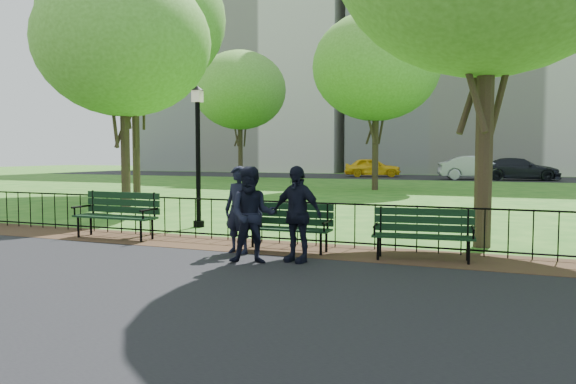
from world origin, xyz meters
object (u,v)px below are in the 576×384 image
at_px(park_bench_left_a, 118,210).
at_px(taxi, 372,167).
at_px(tree_mid_w, 134,18).
at_px(person_mid, 252,215).
at_px(tree_near_w, 123,42).
at_px(person_left, 239,210).
at_px(park_bench_main, 270,218).
at_px(sedan_silver, 476,168).
at_px(tree_far_c, 376,67).
at_px(tree_far_w, 240,90).
at_px(lamppost, 198,151).
at_px(sedan_dark, 519,169).
at_px(person_right, 297,214).
at_px(park_bench_right_a, 423,228).

height_order(park_bench_left_a, taxi, taxi).
distance_m(tree_mid_w, person_mid, 18.20).
xyz_separation_m(tree_near_w, person_left, (7.01, -5.69, -4.61)).
bearing_deg(tree_near_w, park_bench_main, -34.99).
height_order(park_bench_main, sedan_silver, sedan_silver).
xyz_separation_m(park_bench_main, person_left, (-0.42, -0.49, 0.20)).
relative_size(tree_far_c, person_left, 5.48).
bearing_deg(park_bench_left_a, tree_near_w, 127.43).
distance_m(person_left, sedan_silver, 31.95).
bearing_deg(tree_far_w, park_bench_left_a, -68.95).
relative_size(lamppost, tree_mid_w, 0.32).
xyz_separation_m(tree_mid_w, sedan_silver, (13.19, 20.44, -6.95)).
relative_size(tree_far_c, sedan_dark, 1.70).
relative_size(person_left, person_mid, 0.99).
relative_size(park_bench_left_a, tree_mid_w, 0.17).
bearing_deg(park_bench_left_a, tree_mid_w, 126.28).
distance_m(tree_mid_w, taxi, 24.07).
bearing_deg(tree_far_c, person_right, -80.84).
xyz_separation_m(person_left, sedan_silver, (2.28, 31.87, 0.02)).
bearing_deg(person_left, park_bench_main, 58.39).
xyz_separation_m(park_bench_left_a, tree_far_c, (1.53, 18.03, 5.56)).
height_order(tree_near_w, tree_far_w, tree_far_w).
bearing_deg(tree_mid_w, sedan_dark, 52.37).
bearing_deg(person_right, sedan_dark, 96.15).
distance_m(park_bench_main, person_mid, 1.31).
relative_size(park_bench_left_a, taxi, 0.45).
height_order(tree_near_w, taxi, tree_near_w).
height_order(tree_mid_w, taxi, tree_mid_w).
height_order(lamppost, sedan_silver, lamppost).
bearing_deg(sedan_silver, tree_near_w, 147.14).
relative_size(person_mid, sedan_dark, 0.31).
bearing_deg(park_bench_left_a, sedan_dark, 76.05).
height_order(lamppost, sedan_dark, lamppost).
relative_size(tree_far_w, person_left, 5.49).
xyz_separation_m(park_bench_right_a, taxi, (-8.80, 33.19, 0.19)).
bearing_deg(sedan_dark, lamppost, 159.85).
height_order(lamppost, person_right, lamppost).
relative_size(tree_mid_w, tree_far_c, 1.26).
relative_size(park_bench_left_a, park_bench_right_a, 1.10).
xyz_separation_m(park_bench_left_a, sedan_silver, (5.59, 31.19, 0.21)).
distance_m(tree_far_c, person_mid, 20.36).
bearing_deg(person_mid, person_right, 12.77).
bearing_deg(tree_mid_w, tree_far_w, 98.25).
relative_size(tree_near_w, tree_far_w, 0.87).
bearing_deg(park_bench_right_a, park_bench_main, 175.68).
relative_size(park_bench_left_a, tree_far_c, 0.22).
bearing_deg(tree_far_w, sedan_dark, 19.28).
bearing_deg(lamppost, person_left, -48.33).
xyz_separation_m(tree_mid_w, person_right, (12.21, -11.81, -6.95)).
distance_m(lamppost, sedan_silver, 29.33).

